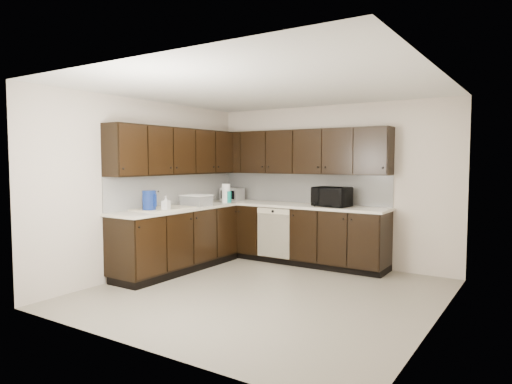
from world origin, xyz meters
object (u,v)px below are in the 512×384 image
at_px(sink, 163,214).
at_px(storage_bin, 196,200).
at_px(toaster_oven, 232,194).
at_px(microwave, 332,197).
at_px(blue_pitcher, 149,201).

height_order(sink, storage_bin, sink).
distance_m(sink, toaster_oven, 1.69).
distance_m(microwave, toaster_oven, 1.85).
bearing_deg(blue_pitcher, storage_bin, 98.70).
height_order(microwave, storage_bin, microwave).
relative_size(sink, storage_bin, 1.99).
bearing_deg(blue_pitcher, microwave, 57.49).
relative_size(sink, blue_pitcher, 2.87).
bearing_deg(storage_bin, microwave, 29.06).
height_order(sink, toaster_oven, sink).
xyz_separation_m(microwave, blue_pitcher, (-1.84, -1.94, -0.00)).
distance_m(microwave, blue_pitcher, 2.67).
xyz_separation_m(sink, storage_bin, (0.05, 0.68, 0.14)).
bearing_deg(sink, storage_bin, 86.19).
xyz_separation_m(microwave, toaster_oven, (-1.85, 0.01, -0.04)).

